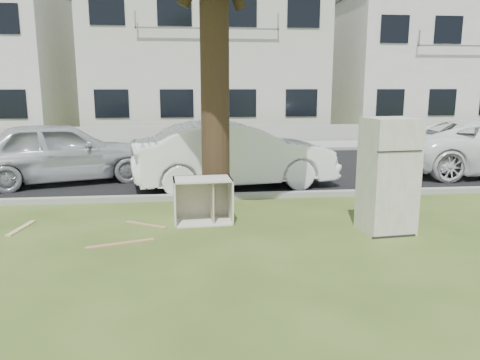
{
  "coord_description": "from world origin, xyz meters",
  "views": [
    {
      "loc": [
        -0.92,
        -7.14,
        2.36
      ],
      "look_at": [
        -0.06,
        0.6,
        0.78
      ],
      "focal_mm": 35.0,
      "sensor_mm": 36.0,
      "label": 1
    }
  ],
  "objects": [
    {
      "name": "ground",
      "position": [
        0.0,
        0.0,
        0.0
      ],
      "size": [
        120.0,
        120.0,
        0.0
      ],
      "primitive_type": "plane",
      "color": "#394C1B"
    },
    {
      "name": "kerb_far",
      "position": [
        0.0,
        9.55,
        0.0
      ],
      "size": [
        120.0,
        0.18,
        0.12
      ],
      "primitive_type": "cube",
      "color": "gray",
      "rests_on": "ground"
    },
    {
      "name": "road",
      "position": [
        0.0,
        6.0,
        0.01
      ],
      "size": [
        120.0,
        7.0,
        0.01
      ],
      "primitive_type": "cube",
      "color": "black",
      "rests_on": "ground"
    },
    {
      "name": "kerb_near",
      "position": [
        0.0,
        2.45,
        0.0
      ],
      "size": [
        120.0,
        0.18,
        0.12
      ],
      "primitive_type": "cube",
      "color": "gray",
      "rests_on": "ground"
    },
    {
      "name": "low_wall",
      "position": [
        0.0,
        12.6,
        0.35
      ],
      "size": [
        120.0,
        0.15,
        0.7
      ],
      "primitive_type": "cube",
      "color": "gray",
      "rests_on": "ground"
    },
    {
      "name": "townhouse_right",
      "position": [
        12.0,
        17.5,
        3.42
      ],
      "size": [
        10.2,
        8.16,
        6.84
      ],
      "color": "silver",
      "rests_on": "ground"
    },
    {
      "name": "car_left",
      "position": [
        -4.04,
        4.66,
        0.76
      ],
      "size": [
        4.82,
        3.07,
        1.53
      ],
      "primitive_type": "imported",
      "rotation": [
        0.0,
        0.0,
        1.88
      ],
      "color": "silver",
      "rests_on": "ground"
    },
    {
      "name": "car_center",
      "position": [
        0.14,
        3.61,
        0.77
      ],
      "size": [
        4.9,
        2.37,
        1.55
      ],
      "primitive_type": "imported",
      "rotation": [
        0.0,
        0.0,
        1.73
      ],
      "color": "white",
      "rests_on": "ground"
    },
    {
      "name": "sidewalk",
      "position": [
        0.0,
        11.0,
        0.01
      ],
      "size": [
        120.0,
        2.8,
        0.01
      ],
      "primitive_type": "cube",
      "color": "gray",
      "rests_on": "ground"
    },
    {
      "name": "plank_c",
      "position": [
        -3.74,
        0.74,
        0.01
      ],
      "size": [
        0.24,
        0.84,
        0.02
      ],
      "primitive_type": "cube",
      "rotation": [
        0.0,
        0.0,
        1.4
      ],
      "color": "tan",
      "rests_on": "ground"
    },
    {
      "name": "townhouse_center",
      "position": [
        0.0,
        17.5,
        3.72
      ],
      "size": [
        11.22,
        8.16,
        7.44
      ],
      "color": "beige",
      "rests_on": "ground"
    },
    {
      "name": "cabinet",
      "position": [
        -0.69,
        0.8,
        0.39
      ],
      "size": [
        1.04,
        0.68,
        0.78
      ],
      "primitive_type": "cube",
      "rotation": [
        0.0,
        0.0,
        0.06
      ],
      "color": "white",
      "rests_on": "ground"
    },
    {
      "name": "fridge",
      "position": [
        2.28,
        -0.04,
        0.93
      ],
      "size": [
        0.83,
        0.78,
        1.86
      ],
      "primitive_type": "cube",
      "rotation": [
        0.0,
        0.0,
        0.1
      ],
      "color": "beige",
      "rests_on": "ground"
    },
    {
      "name": "plank_a",
      "position": [
        -1.98,
        -0.24,
        0.01
      ],
      "size": [
        1.0,
        0.39,
        0.02
      ],
      "primitive_type": "cube",
      "rotation": [
        0.0,
        0.0,
        0.31
      ],
      "color": "#AC7B53",
      "rests_on": "ground"
    },
    {
      "name": "plank_b",
      "position": [
        -1.68,
        0.71,
        0.01
      ],
      "size": [
        0.75,
        0.54,
        0.02
      ],
      "primitive_type": "cube",
      "rotation": [
        0.0,
        0.0,
        -0.58
      ],
      "color": "#9E7C52",
      "rests_on": "ground"
    }
  ]
}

